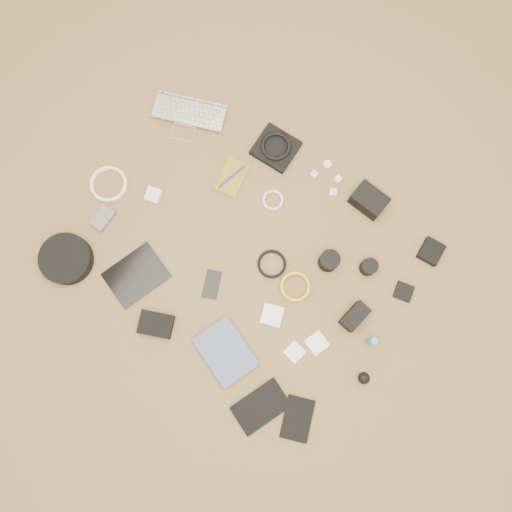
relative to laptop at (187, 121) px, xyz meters
The scene contains 34 objects.
room_shell 1.39m from the laptop, 34.61° to the right, with size 4.04×4.04×2.58m.
laptop is the anchor object (origin of this frame).
headphone_pouch 0.40m from the laptop, 14.61° to the left, with size 0.17×0.16×0.03m, color black.
headphones 0.40m from the laptop, 14.61° to the left, with size 0.13×0.13×0.02m, color black.
charger_a 0.59m from the laptop, ahead, with size 0.03×0.03×0.03m, color silver.
charger_b 0.62m from the laptop, 14.22° to the left, with size 0.03×0.03×0.03m, color silver.
charger_c 0.68m from the laptop, 10.37° to the left, with size 0.03×0.03×0.03m, color silver.
charger_d 0.69m from the laptop, ahead, with size 0.03×0.03×0.03m, color silver.
dslr_camera 0.83m from the laptop, ahead, with size 0.14×0.09×0.08m, color black.
lens_pouch 1.15m from the laptop, ahead, with size 0.08×0.09×0.03m, color black.
notebook_olive 0.31m from the laptop, 19.35° to the right, with size 0.10×0.16×0.01m, color olive.
pen_blue 0.31m from the laptop, 19.35° to the right, with size 0.01×0.01×0.14m, color #13209A.
cable_white_a 0.50m from the laptop, 11.17° to the right, with size 0.09×0.09×0.01m, color white.
lens_a 0.84m from the laptop, 13.62° to the right, with size 0.08×0.08×0.09m, color black.
lens_b 0.97m from the laptop, ahead, with size 0.07×0.07×0.06m, color black.
card_reader 1.14m from the laptop, ahead, with size 0.07×0.07×0.02m, color black.
power_brick 0.35m from the laptop, 79.37° to the right, with size 0.06×0.06×0.03m, color silver.
cable_white_b 0.42m from the laptop, 106.45° to the right, with size 0.15×0.15×0.01m, color white.
cable_black 0.71m from the laptop, 27.31° to the right, with size 0.12×0.12×0.01m, color black.
cable_yellow 0.84m from the laptop, 24.97° to the right, with size 0.12×0.12×0.01m, color gold.
flash 1.07m from the laptop, 18.16° to the right, with size 0.06×0.11×0.08m, color black.
lens_cleaner 1.18m from the laptop, 18.80° to the right, with size 0.03×0.03×0.10m, color teal.
battery_charger 0.54m from the laptop, 95.95° to the right, with size 0.06×0.10×0.03m, color #57575C.
tablet 0.69m from the laptop, 73.59° to the right, with size 0.18×0.23×0.01m, color black.
phone 0.71m from the laptop, 48.09° to the right, with size 0.06×0.11×0.01m, color black.
filter_case_left 0.89m from the laptop, 33.95° to the right, with size 0.08×0.08×0.01m, color silver.
filter_case_mid 1.06m from the laptop, 32.73° to the right, with size 0.07×0.07×0.01m, color silver.
filter_case_right 1.07m from the laptop, 27.63° to the right, with size 0.07×0.07×0.01m, color silver.
air_blower 1.28m from the laptop, 23.78° to the right, with size 0.05×0.05×0.05m, color black.
headphone_case 0.76m from the laptop, 95.66° to the right, with size 0.21×0.21×0.06m, color black.
drive_case 0.86m from the laptop, 64.25° to the right, with size 0.13×0.09×0.03m, color black.
paperback 1.02m from the laptop, 51.75° to the right, with size 0.17×0.23×0.02m, color #455475.
notebook_black_a 1.21m from the laptop, 42.61° to the right, with size 0.13×0.21×0.01m, color black.
notebook_black_b 1.30m from the laptop, 37.09° to the right, with size 0.11×0.16×0.01m, color black.
Camera 1 is at (0.23, -0.27, 2.00)m, focal length 35.00 mm.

